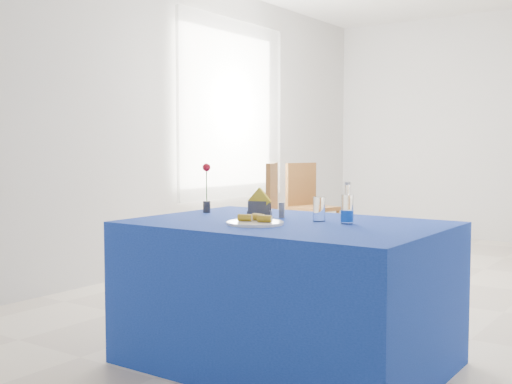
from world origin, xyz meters
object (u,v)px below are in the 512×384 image
plate (255,223)px  blue_table (287,293)px  water_bottle (347,210)px  chair_win_b (308,200)px  chair_win_a (284,208)px

plate → blue_table: plate is taller
blue_table → water_bottle: water_bottle is taller
plate → chair_win_b: size_ratio=0.30×
plate → water_bottle: bearing=39.0°
water_bottle → chair_win_a: (-1.72, 2.10, -0.25)m
water_bottle → chair_win_a: 2.73m
blue_table → water_bottle: (0.30, 0.10, 0.45)m
chair_win_a → chair_win_b: bearing=-5.5°
water_bottle → chair_win_b: chair_win_b is taller
blue_table → chair_win_b: 3.73m
plate → chair_win_b: (-1.71, 3.46, -0.20)m
water_bottle → chair_win_a: bearing=129.2°
water_bottle → chair_win_b: size_ratio=0.22×
plate → blue_table: size_ratio=0.18×
blue_table → water_bottle: size_ratio=7.44×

